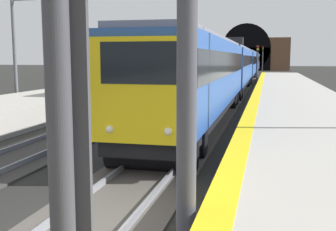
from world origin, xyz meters
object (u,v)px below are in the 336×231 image
object	(u,v)px
catenary_mast_near	(15,49)
railway_signal_mid	(257,61)
train_adjacent_platform	(192,65)
railway_signal_near	(57,36)
railway_signal_far	(263,56)
train_main_approaching	(240,65)

from	to	relation	value
catenary_mast_near	railway_signal_mid	bearing A→B (deg)	-26.76
train_adjacent_platform	catenary_mast_near	world-z (taller)	catenary_mast_near
railway_signal_near	catenary_mast_near	bearing A→B (deg)	-146.31
railway_signal_near	railway_signal_far	xyz separation A→B (m)	(93.85, 0.00, 0.15)
railway_signal_near	train_main_approaching	bearing A→B (deg)	-177.72
train_adjacent_platform	catenary_mast_near	distance (m)	20.73
railway_signal_near	railway_signal_far	size ratio (longest dim) A/B	0.95
train_main_approaching	railway_signal_far	bearing A→B (deg)	177.61
railway_signal_mid	catenary_mast_near	world-z (taller)	catenary_mast_near
railway_signal_far	catenary_mast_near	size ratio (longest dim) A/B	0.79
train_adjacent_platform	catenary_mast_near	xyz separation A→B (m)	(-19.26, 7.54, 1.32)
railway_signal_near	railway_signal_mid	xyz separation A→B (m)	(48.22, 0.00, -0.54)
railway_signal_far	catenary_mast_near	bearing A→B (deg)	-10.73
train_main_approaching	railway_signal_near	xyz separation A→B (m)	(-46.61, -1.85, 0.92)
train_main_approaching	catenary_mast_near	size ratio (longest dim) A/B	10.96
train_main_approaching	railway_signal_near	bearing A→B (deg)	2.13
train_main_approaching	railway_signal_far	distance (m)	47.29
railway_signal_near	catenary_mast_near	distance (m)	24.96
train_adjacent_platform	railway_signal_far	world-z (taller)	railway_signal_far
railway_signal_near	railway_signal_far	world-z (taller)	railway_signal_far
railway_signal_far	catenary_mast_near	xyz separation A→B (m)	(-73.08, 13.84, 0.25)
train_main_approaching	railway_signal_mid	xyz separation A→B (m)	(1.61, -1.85, 0.38)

